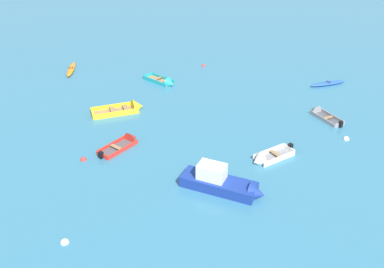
# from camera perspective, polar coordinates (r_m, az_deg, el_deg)

# --- Properties ---
(rowboat_white_back_row_left) EXTENTS (3.31, 2.64, 1.07)m
(rowboat_white_back_row_left) POSITION_cam_1_polar(r_m,az_deg,el_deg) (30.16, 9.53, -3.16)
(rowboat_white_back_row_left) COLOR gray
(rowboat_white_back_row_left) RESTS_ON ground_plane
(kayak_blue_outer_left) EXTENTS (3.64, 1.66, 0.35)m
(kayak_blue_outer_left) POSITION_cam_1_polar(r_m,az_deg,el_deg) (42.78, 17.25, 6.30)
(kayak_blue_outer_left) COLOR blue
(kayak_blue_outer_left) RESTS_ON ground_plane
(rowboat_yellow_center) EXTENTS (4.43, 2.65, 1.35)m
(rowboat_yellow_center) POSITION_cam_1_polar(r_m,az_deg,el_deg) (36.54, -8.22, 3.30)
(rowboat_yellow_center) COLOR #99754C
(rowboat_yellow_center) RESTS_ON ground_plane
(motor_launch_deep_blue_near_camera) EXTENTS (5.35, 3.41, 1.90)m
(motor_launch_deep_blue_near_camera) POSITION_cam_1_polar(r_m,az_deg,el_deg) (26.92, 4.17, -6.39)
(motor_launch_deep_blue_near_camera) COLOR navy
(motor_launch_deep_blue_near_camera) RESTS_ON ground_plane
(kayak_orange_far_back) EXTENTS (0.87, 3.77, 0.36)m
(kayak_orange_far_back) POSITION_cam_1_polar(r_m,az_deg,el_deg) (45.71, -15.42, 8.12)
(kayak_orange_far_back) COLOR orange
(kayak_orange_far_back) RESTS_ON ground_plane
(rowboat_turquoise_cluster_outer) EXTENTS (3.29, 3.10, 1.06)m
(rowboat_turquoise_cluster_outer) POSITION_cam_1_polar(r_m,az_deg,el_deg) (41.17, -3.47, 6.71)
(rowboat_turquoise_cluster_outer) COLOR #99754C
(rowboat_turquoise_cluster_outer) RESTS_ON ground_plane
(rowboat_red_near_left) EXTENTS (2.93, 3.25, 1.08)m
(rowboat_red_near_left) POSITION_cam_1_polar(r_m,az_deg,el_deg) (31.95, -8.52, -1.05)
(rowboat_red_near_left) COLOR #4C4C51
(rowboat_red_near_left) RESTS_ON ground_plane
(rowboat_grey_distant_center) EXTENTS (2.37, 3.26, 0.97)m
(rowboat_grey_distant_center) POSITION_cam_1_polar(r_m,az_deg,el_deg) (36.93, 16.28, 2.56)
(rowboat_grey_distant_center) COLOR #4C4C51
(rowboat_grey_distant_center) RESTS_ON ground_plane
(mooring_buoy_far_field) EXTENTS (0.45, 0.45, 0.45)m
(mooring_buoy_far_field) POSITION_cam_1_polar(r_m,az_deg,el_deg) (24.70, -16.19, -13.40)
(mooring_buoy_far_field) COLOR silver
(mooring_buoy_far_field) RESTS_ON ground_plane
(mooring_buoy_between_boats_right) EXTENTS (0.43, 0.43, 0.43)m
(mooring_buoy_between_boats_right) POSITION_cam_1_polar(r_m,az_deg,el_deg) (30.82, -13.91, -3.29)
(mooring_buoy_between_boats_right) COLOR red
(mooring_buoy_between_boats_right) RESTS_ON ground_plane
(mooring_buoy_central) EXTENTS (0.38, 0.38, 0.38)m
(mooring_buoy_central) POSITION_cam_1_polar(r_m,az_deg,el_deg) (45.37, 1.49, 8.82)
(mooring_buoy_central) COLOR red
(mooring_buoy_central) RESTS_ON ground_plane
(mooring_buoy_outer_edge) EXTENTS (0.45, 0.45, 0.45)m
(mooring_buoy_outer_edge) POSITION_cam_1_polar(r_m,az_deg,el_deg) (34.17, 19.37, -0.64)
(mooring_buoy_outer_edge) COLOR silver
(mooring_buoy_outer_edge) RESTS_ON ground_plane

